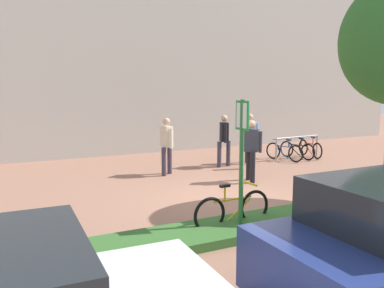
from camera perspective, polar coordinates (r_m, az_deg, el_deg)
ground_plane at (r=9.64m, az=5.85°, el=-7.77°), size 60.00×60.00×0.00m
building_facade at (r=16.58m, az=-9.07°, el=16.22°), size 28.00×1.20×10.00m
planter_strip at (r=7.92m, az=10.83°, el=-10.82°), size 7.00×1.10×0.16m
parking_sign_post at (r=7.20m, az=7.06°, el=-0.36°), size 0.08×0.36×2.41m
bike_at_sign at (r=7.67m, az=5.81°, el=-9.24°), size 1.68×0.42×0.86m
bike_rack_cluster at (r=15.33m, az=14.70°, el=-0.72°), size 2.11×1.66×0.83m
bollard_steel at (r=13.03m, az=7.06°, el=-1.59°), size 0.16×0.16×0.90m
person_suited_navy at (r=11.26m, az=8.36°, el=-0.39°), size 0.45×0.51×1.72m
person_suited_dark at (r=13.29m, az=4.56°, el=0.96°), size 0.52×0.58×1.72m
person_shirt_blue at (r=13.98m, az=8.16°, el=1.26°), size 0.50×0.44×1.72m
person_shirt_white at (r=12.03m, az=-3.62°, el=0.22°), size 0.42×0.61×1.72m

